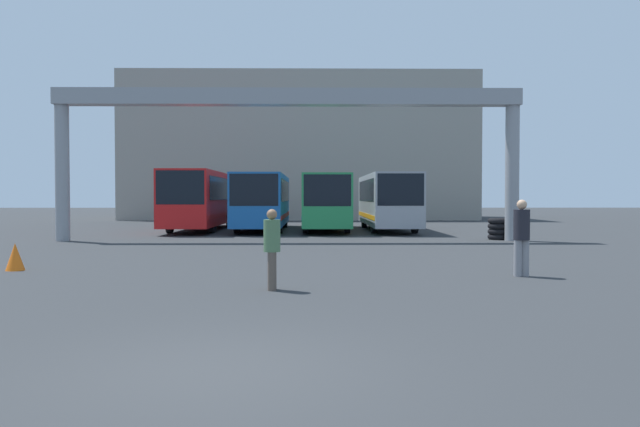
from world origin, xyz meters
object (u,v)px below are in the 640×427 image
object	(u,v)px
bus_slot_1	(263,199)
pedestrian_mid_left	(272,247)
pedestrian_far_center	(522,236)
bus_slot_3	(387,199)
bus_slot_2	(325,199)
bus_slot_0	(202,197)
traffic_cone	(15,257)
tire_stack	(499,229)

from	to	relation	value
bus_slot_1	pedestrian_mid_left	distance (m)	22.97
pedestrian_far_center	bus_slot_3	bearing A→B (deg)	85.06
bus_slot_2	bus_slot_3	bearing A→B (deg)	0.98
bus_slot_0	bus_slot_2	world-z (taller)	bus_slot_0
bus_slot_0	bus_slot_3	distance (m)	10.69
traffic_cone	pedestrian_far_center	bearing A→B (deg)	-6.05
bus_slot_3	traffic_cone	xyz separation A→B (m)	(-12.07, -19.19, -1.46)
bus_slot_1	pedestrian_mid_left	size ratio (longest dim) A/B	6.68
bus_slot_1	tire_stack	world-z (taller)	bus_slot_1
bus_slot_1	tire_stack	size ratio (longest dim) A/B	10.76
bus_slot_0	pedestrian_far_center	bearing A→B (deg)	-61.55
pedestrian_far_center	traffic_cone	size ratio (longest dim) A/B	2.59
bus_slot_1	bus_slot_3	size ratio (longest dim) A/B	1.03
bus_slot_1	bus_slot_2	world-z (taller)	bus_slot_1
pedestrian_far_center	tire_stack	world-z (taller)	pedestrian_far_center
bus_slot_0	pedestrian_mid_left	world-z (taller)	bus_slot_0
traffic_cone	bus_slot_2	bearing A→B (deg)	66.01
pedestrian_far_center	tire_stack	distance (m)	13.30
bus_slot_1	bus_slot_2	xyz separation A→B (m)	(3.56, -0.23, -0.02)
bus_slot_1	traffic_cone	bearing A→B (deg)	-104.36
bus_slot_2	bus_slot_3	world-z (taller)	bus_slot_3
bus_slot_2	bus_slot_3	xyz separation A→B (m)	(3.56, 0.06, 0.03)
bus_slot_1	pedestrian_far_center	world-z (taller)	bus_slot_1
bus_slot_1	traffic_cone	world-z (taller)	bus_slot_1
bus_slot_1	bus_slot_3	distance (m)	7.12
bus_slot_2	traffic_cone	bearing A→B (deg)	-113.99
pedestrian_mid_left	traffic_cone	xyz separation A→B (m)	(-6.95, 3.50, -0.53)
bus_slot_1	tire_stack	bearing A→B (deg)	-34.97
bus_slot_2	tire_stack	size ratio (longest dim) A/B	10.31
bus_slot_1	traffic_cone	size ratio (longest dim) A/B	15.55
traffic_cone	tire_stack	bearing A→B (deg)	35.37
bus_slot_2	traffic_cone	distance (m)	20.99
bus_slot_3	bus_slot_0	bearing A→B (deg)	176.86
bus_slot_0	pedestrian_far_center	xyz separation A→B (m)	(11.46, -21.14, -0.91)
bus_slot_0	pedestrian_far_center	size ratio (longest dim) A/B	6.45
bus_slot_1	pedestrian_mid_left	world-z (taller)	bus_slot_1
traffic_cone	bus_slot_1	bearing A→B (deg)	75.64
bus_slot_0	pedestrian_far_center	distance (m)	24.06
bus_slot_1	pedestrian_mid_left	xyz separation A→B (m)	(1.99, -22.87, -0.92)
bus_slot_1	traffic_cone	xyz separation A→B (m)	(-4.96, -19.36, -1.45)
bus_slot_0	bus_slot_1	size ratio (longest dim) A/B	1.07
bus_slot_3	tire_stack	world-z (taller)	bus_slot_3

